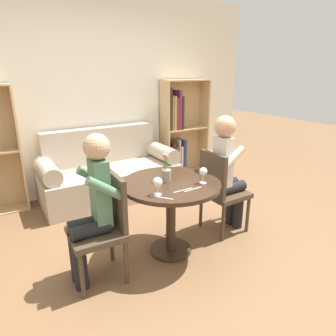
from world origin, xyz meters
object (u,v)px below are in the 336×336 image
wine_glass_right (203,172)px  flower_vase (166,171)px  wine_glass_left (158,183)px  chair_left (104,224)px  person_left (92,207)px  bookshelf_right (178,133)px  couch (109,175)px  person_right (227,170)px  chair_right (220,189)px

wine_glass_right → flower_vase: flower_vase is taller
wine_glass_left → flower_vase: (0.22, 0.22, -0.00)m
chair_left → person_left: (-0.09, 0.01, 0.17)m
chair_left → wine_glass_right: (0.88, -0.16, 0.33)m
bookshelf_right → wine_glass_left: 2.56m
couch → person_left: size_ratio=1.46×
person_right → flower_vase: bearing=90.5°
person_left → wine_glass_right: (0.97, -0.16, 0.16)m
chair_left → person_left: size_ratio=0.72×
flower_vase → person_right: bearing=1.3°
couch → chair_right: couch is taller
chair_right → wine_glass_left: (-0.89, -0.24, 0.33)m
wine_glass_left → wine_glass_right: wine_glass_left is taller
couch → wine_glass_left: couch is taller
person_left → wine_glass_left: 0.55m
person_right → wine_glass_right: person_right is taller
person_right → chair_right: bearing=90.6°
flower_vase → wine_glass_left: bearing=-134.4°
person_right → wine_glass_left: (-0.98, -0.24, 0.14)m
wine_glass_right → person_right: bearing=24.4°
chair_right → wine_glass_right: (-0.42, -0.23, 0.33)m
bookshelf_right → person_right: bearing=-107.8°
person_right → flower_vase: person_right is taller
couch → bookshelf_right: size_ratio=1.18×
couch → person_left: 1.79m
bookshelf_right → chair_right: bookshelf_right is taller
person_left → bookshelf_right: bearing=134.5°
chair_left → couch: bearing=160.1°
person_left → person_right: size_ratio=0.99×
bookshelf_right → flower_vase: bookshelf_right is taller
flower_vase → wine_glass_right: bearing=-40.0°
flower_vase → person_left: bearing=-176.0°
couch → chair_right: bearing=-66.9°
couch → chair_left: bearing=-112.2°
bookshelf_right → person_left: size_ratio=1.23×
chair_left → chair_right: (1.30, 0.07, 0.00)m
wine_glass_left → flower_vase: size_ratio=0.56×
bookshelf_right → wine_glass_right: (-1.08, -2.02, 0.12)m
wine_glass_left → chair_right: bearing=15.0°
couch → person_right: person_right is taller
bookshelf_right → chair_left: bookshelf_right is taller
couch → wine_glass_right: (0.23, -1.75, 0.51)m
couch → chair_right: 1.67m
couch → chair_left: (-0.65, -1.60, 0.18)m
chair_right → person_right: 0.21m
flower_vase → chair_right: bearing=1.3°
couch → flower_vase: (-0.02, -1.54, 0.51)m
flower_vase → bookshelf_right: bearing=53.5°
chair_right → wine_glass_right: 0.58m
bookshelf_right → wine_glass_right: size_ratio=10.42×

